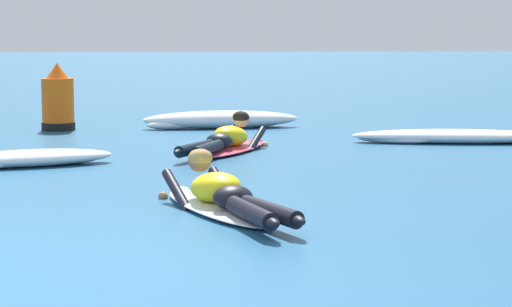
{
  "coord_description": "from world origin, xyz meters",
  "views": [
    {
      "loc": [
        1.65,
        -6.45,
        1.52
      ],
      "look_at": [
        2.6,
        4.43,
        0.2
      ],
      "focal_mm": 70.54,
      "sensor_mm": 36.0,
      "label": 1
    }
  ],
  "objects": [
    {
      "name": "surfer_near",
      "position": [
        2.09,
        1.9,
        0.14
      ],
      "size": [
        1.18,
        2.44,
        0.55
      ],
      "color": "silver",
      "rests_on": "ground"
    },
    {
      "name": "whitewater_mid_left",
      "position": [
        5.57,
        6.97,
        0.09
      ],
      "size": [
        2.85,
        0.94,
        0.19
      ],
      "color": "white",
      "rests_on": "ground"
    },
    {
      "name": "ground_plane",
      "position": [
        0.0,
        10.0,
        0.0
      ],
      "size": [
        120.0,
        120.0,
        0.0
      ],
      "primitive_type": "plane",
      "color": "#235B84"
    },
    {
      "name": "whitewater_front",
      "position": [
        2.48,
        9.4,
        0.13
      ],
      "size": [
        2.53,
        0.81,
        0.28
      ],
      "color": "white",
      "rests_on": "ground"
    },
    {
      "name": "channel_marker_buoy",
      "position": [
        -0.06,
        9.32,
        0.42
      ],
      "size": [
        0.52,
        0.52,
        1.05
      ],
      "color": "#EA5B0F",
      "rests_on": "ground"
    },
    {
      "name": "surfer_far",
      "position": [
        2.37,
        6.14,
        0.14
      ],
      "size": [
        1.42,
        2.38,
        0.53
      ],
      "color": "#E54C66",
      "rests_on": "ground"
    },
    {
      "name": "whitewater_mid_right",
      "position": [
        0.06,
        5.06,
        0.09
      ],
      "size": [
        2.01,
        1.11,
        0.19
      ],
      "color": "white",
      "rests_on": "ground"
    }
  ]
}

